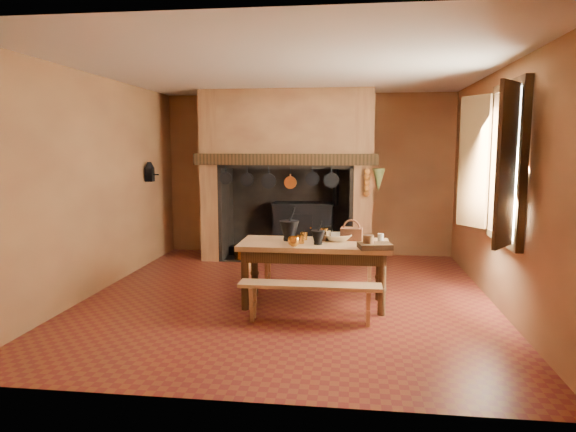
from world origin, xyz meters
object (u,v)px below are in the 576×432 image
object	(u,v)px
work_table	(314,252)
wicker_basket	(351,233)
coffee_grinder	(324,235)
iron_range	(304,229)
bench_front	(310,293)
mixing_bowl	(337,237)

from	to	relation	value
work_table	wicker_basket	world-z (taller)	wicker_basket
coffee_grinder	iron_range	bearing A→B (deg)	125.34
work_table	bench_front	size ratio (longest dim) A/B	1.15
mixing_bowl	wicker_basket	size ratio (longest dim) A/B	1.22
bench_front	coffee_grinder	bearing A→B (deg)	82.21
iron_range	coffee_grinder	size ratio (longest dim) A/B	8.57
bench_front	coffee_grinder	world-z (taller)	coffee_grinder
bench_front	wicker_basket	size ratio (longest dim) A/B	5.59
mixing_bowl	wicker_basket	world-z (taller)	wicker_basket
iron_range	bench_front	distance (m)	3.41
coffee_grinder	wicker_basket	distance (m)	0.34
iron_range	coffee_grinder	distance (m)	2.68
work_table	coffee_grinder	distance (m)	0.26
work_table	wicker_basket	distance (m)	0.52
iron_range	wicker_basket	world-z (taller)	iron_range
coffee_grinder	work_table	bearing A→B (deg)	-103.19
iron_range	work_table	bearing A→B (deg)	-81.97
work_table	iron_range	bearing A→B (deg)	98.03
coffee_grinder	mixing_bowl	size ratio (longest dim) A/B	0.56
bench_front	mixing_bowl	distance (m)	0.95
coffee_grinder	mixing_bowl	xyz separation A→B (m)	(0.16, 0.00, -0.03)
work_table	bench_front	xyz separation A→B (m)	(-0.00, -0.64, -0.32)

